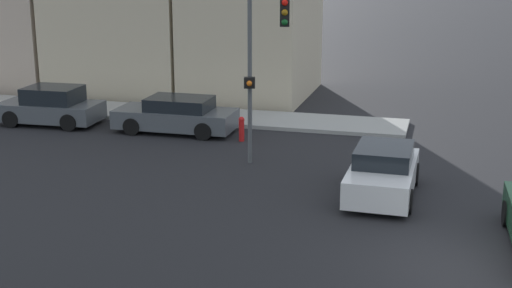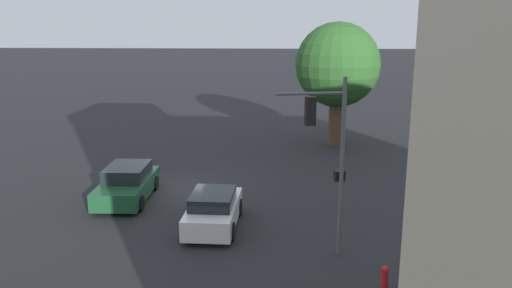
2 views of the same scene
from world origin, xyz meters
name	(u,v)px [view 2 (image 2 of 2)]	position (x,y,z in m)	size (l,w,h in m)	color
ground_plane	(179,189)	(0.00, 0.00, 0.00)	(300.00, 300.00, 0.00)	black
street_tree	(338,66)	(-9.44, 8.17, 5.10)	(5.28, 5.28, 7.80)	#4C3823
traffic_signal	(327,143)	(6.62, 6.32, 3.89)	(0.94, 2.30, 5.99)	#515456
crossing_car_0	(127,184)	(1.53, -1.99, 0.71)	(4.50, 2.16, 1.51)	#194728
crossing_car_1	(214,210)	(4.43, 2.28, 0.68)	(4.01, 1.92, 1.43)	silver
fire_hydrant	(385,280)	(9.11, 7.86, 0.49)	(0.22, 0.22, 0.92)	red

